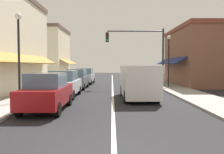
# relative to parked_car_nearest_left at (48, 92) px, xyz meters

# --- Properties ---
(ground_plane) EXTENTS (80.00, 80.00, 0.00)m
(ground_plane) POSITION_rel_parked_car_nearest_left_xyz_m (3.10, 12.23, -0.88)
(ground_plane) COLOR black
(sidewalk_left) EXTENTS (2.60, 56.00, 0.12)m
(sidewalk_left) POSITION_rel_parked_car_nearest_left_xyz_m (-2.40, 12.23, -0.82)
(sidewalk_left) COLOR #A39E99
(sidewalk_left) RESTS_ON ground
(sidewalk_right) EXTENTS (2.60, 56.00, 0.12)m
(sidewalk_right) POSITION_rel_parked_car_nearest_left_xyz_m (8.60, 12.23, -0.82)
(sidewalk_right) COLOR gray
(sidewalk_right) RESTS_ON ground
(lane_center_stripe) EXTENTS (0.14, 52.00, 0.01)m
(lane_center_stripe) POSITION_rel_parked_car_nearest_left_xyz_m (3.10, 12.23, -0.88)
(lane_center_stripe) COLOR silver
(lane_center_stripe) RESTS_ON ground
(storefront_right_block) EXTENTS (6.98, 10.20, 6.15)m
(storefront_right_block) POSITION_rel_parked_car_nearest_left_xyz_m (12.73, 14.23, 2.20)
(storefront_right_block) COLOR brown
(storefront_right_block) RESTS_ON ground
(storefront_far_left) EXTENTS (7.19, 8.20, 7.37)m
(storefront_far_left) POSITION_rel_parked_car_nearest_left_xyz_m (-6.64, 22.23, 2.81)
(storefront_far_left) COLOR beige
(storefront_far_left) RESTS_ON ground
(parked_car_nearest_left) EXTENTS (1.81, 4.11, 1.77)m
(parked_car_nearest_left) POSITION_rel_parked_car_nearest_left_xyz_m (0.00, 0.00, 0.00)
(parked_car_nearest_left) COLOR maroon
(parked_car_nearest_left) RESTS_ON ground
(parked_car_second_left) EXTENTS (1.83, 4.12, 1.77)m
(parked_car_second_left) POSITION_rel_parked_car_nearest_left_xyz_m (-0.14, 4.57, 0.00)
(parked_car_second_left) COLOR silver
(parked_car_second_left) RESTS_ON ground
(parked_car_third_left) EXTENTS (1.83, 4.12, 1.77)m
(parked_car_third_left) POSITION_rel_parked_car_nearest_left_xyz_m (-0.11, 9.83, 0.00)
(parked_car_third_left) COLOR #4C5156
(parked_car_third_left) RESTS_ON ground
(parked_car_far_left) EXTENTS (1.87, 4.14, 1.77)m
(parked_car_far_left) POSITION_rel_parked_car_nearest_left_xyz_m (0.03, 15.12, 0.00)
(parked_car_far_left) COLOR #B7BABF
(parked_car_far_left) RESTS_ON ground
(van_in_lane) EXTENTS (2.10, 5.22, 2.12)m
(van_in_lane) POSITION_rel_parked_car_nearest_left_xyz_m (4.69, 3.76, 0.27)
(van_in_lane) COLOR silver
(van_in_lane) RESTS_ON ground
(traffic_signal_mast_arm) EXTENTS (5.54, 0.50, 5.59)m
(traffic_signal_mast_arm) POSITION_rel_parked_car_nearest_left_xyz_m (5.95, 11.11, 2.98)
(traffic_signal_mast_arm) COLOR #333333
(traffic_signal_mast_arm) RESTS_ON ground
(street_lamp_left_near) EXTENTS (0.36, 0.36, 4.92)m
(street_lamp_left_near) POSITION_rel_parked_car_nearest_left_xyz_m (-1.97, 1.69, 2.42)
(street_lamp_left_near) COLOR black
(street_lamp_left_near) RESTS_ON ground
(street_lamp_right_mid) EXTENTS (0.36, 0.36, 4.84)m
(street_lamp_right_mid) POSITION_rel_parked_car_nearest_left_xyz_m (8.26, 10.41, 2.38)
(street_lamp_right_mid) COLOR black
(street_lamp_right_mid) RESTS_ON ground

